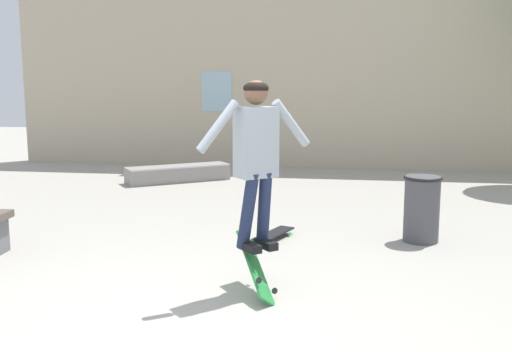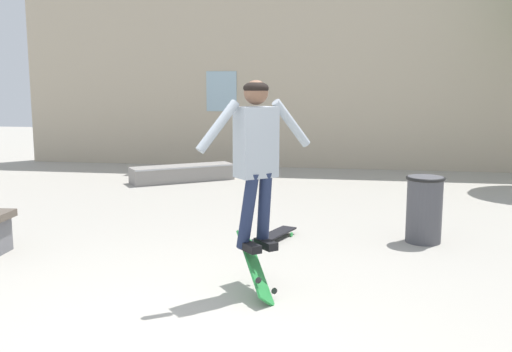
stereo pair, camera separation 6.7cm
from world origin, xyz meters
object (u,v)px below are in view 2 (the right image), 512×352
trash_bin (424,208)px  skateboard_flipping (255,267)px  skater (256,150)px  skateboard_resting (274,235)px  skate_ledge (183,173)px

trash_bin → skateboard_flipping: (-1.67, -2.00, -0.18)m
skater → skateboard_resting: 2.09m
skateboard_flipping → skateboard_resting: (-0.08, 1.76, -0.17)m
trash_bin → skateboard_resting: trash_bin is taller
trash_bin → skateboard_resting: (-1.75, -0.24, -0.34)m
skateboard_flipping → trash_bin: bearing=113.7°
skater → skateboard_flipping: bearing=-39.6°
skate_ledge → skateboard_flipping: size_ratio=2.45×
skater → trash_bin: bearing=98.1°
skateboard_flipping → skateboard_resting: size_ratio=0.92×
skate_ledge → skateboard_resting: 4.61m
skater → skateboard_resting: (-0.08, 1.71, -1.21)m
skate_ledge → skater: 6.27m
skater → skateboard_resting: size_ratio=1.75×
skate_ledge → trash_bin: 5.55m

